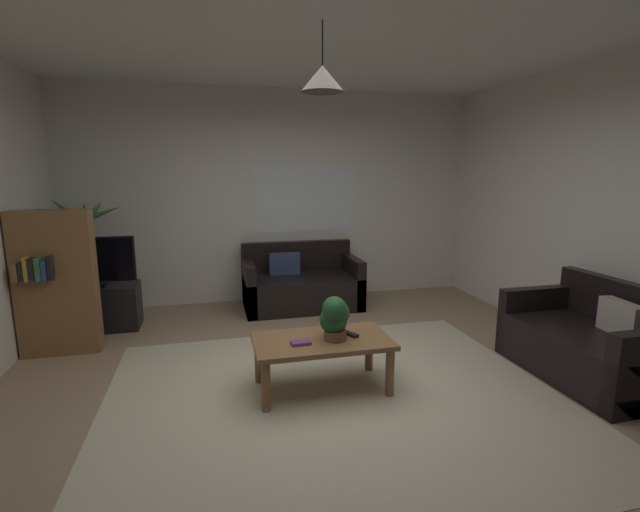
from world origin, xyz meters
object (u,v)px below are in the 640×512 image
(coffee_table, at_px, (322,347))
(remote_on_table_0, at_px, (350,334))
(book_on_table_0, at_px, (301,343))
(couch_right_side, at_px, (590,346))
(couch_under_window, at_px, (301,286))
(tv, at_px, (92,261))
(bookshelf_corner, at_px, (56,283))
(potted_plant_on_table, at_px, (335,316))
(pendant_lamp, at_px, (323,78))
(potted_palm_corner, at_px, (88,266))
(tv_stand, at_px, (97,308))

(coffee_table, bearing_deg, remote_on_table_0, 6.88)
(book_on_table_0, bearing_deg, couch_right_side, -6.11)
(couch_under_window, xyz_separation_m, tv, (-2.39, -0.30, 0.51))
(book_on_table_0, xyz_separation_m, bookshelf_corner, (-2.10, 1.40, 0.27))
(potted_plant_on_table, bearing_deg, pendant_lamp, 162.38)
(bookshelf_corner, bearing_deg, remote_on_table_0, -27.31)
(potted_palm_corner, bearing_deg, couch_right_side, -31.20)
(couch_under_window, bearing_deg, book_on_table_0, -101.55)
(couch_under_window, relative_size, book_on_table_0, 9.82)
(couch_right_side, bearing_deg, bookshelf_corner, -109.98)
(remote_on_table_0, distance_m, tv, 3.06)
(book_on_table_0, xyz_separation_m, potted_plant_on_table, (0.28, 0.04, 0.18))
(potted_plant_on_table, height_order, tv, tv)
(bookshelf_corner, xyz_separation_m, pendant_lamp, (2.29, -1.34, 1.71))
(coffee_table, xyz_separation_m, bookshelf_corner, (-2.29, 1.34, 0.35))
(remote_on_table_0, xyz_separation_m, pendant_lamp, (-0.24, -0.03, 1.97))
(potted_plant_on_table, bearing_deg, tv_stand, 137.57)
(book_on_table_0, relative_size, pendant_lamp, 0.31)
(remote_on_table_0, bearing_deg, coffee_table, -20.80)
(coffee_table, xyz_separation_m, pendant_lamp, (0.00, -0.00, 2.05))
(coffee_table, height_order, remote_on_table_0, remote_on_table_0)
(tv, bearing_deg, couch_right_side, -27.48)
(book_on_table_0, height_order, remote_on_table_0, book_on_table_0)
(book_on_table_0, xyz_separation_m, tv_stand, (-1.92, 2.05, -0.19))
(book_on_table_0, relative_size, remote_on_table_0, 0.94)
(potted_palm_corner, bearing_deg, tv, -70.60)
(tv_stand, bearing_deg, coffee_table, -43.26)
(couch_right_side, distance_m, potted_palm_corner, 5.36)
(tv, height_order, bookshelf_corner, bookshelf_corner)
(potted_plant_on_table, bearing_deg, couch_right_side, -7.78)
(bookshelf_corner, bearing_deg, pendant_lamp, -30.28)
(couch_right_side, height_order, coffee_table, couch_right_side)
(tv, bearing_deg, couch_under_window, 7.19)
(coffee_table, height_order, potted_plant_on_table, potted_plant_on_table)
(couch_right_side, relative_size, book_on_table_0, 8.95)
(coffee_table, distance_m, tv, 2.91)
(tv_stand, relative_size, potted_palm_corner, 0.61)
(couch_right_side, distance_m, tv, 4.99)
(bookshelf_corner, bearing_deg, book_on_table_0, -33.72)
(remote_on_table_0, bearing_deg, couch_right_side, 142.37)
(remote_on_table_0, bearing_deg, bookshelf_corner, -55.00)
(potted_palm_corner, bearing_deg, couch_under_window, -3.94)
(couch_under_window, xyz_separation_m, book_on_table_0, (-0.48, -2.33, 0.17))
(coffee_table, relative_size, book_on_table_0, 7.29)
(couch_under_window, bearing_deg, tv, -172.81)
(remote_on_table_0, height_order, tv_stand, tv_stand)
(couch_under_window, distance_m, tv, 2.46)
(coffee_table, height_order, potted_palm_corner, potted_palm_corner)
(book_on_table_0, relative_size, potted_plant_on_table, 0.41)
(remote_on_table_0, xyz_separation_m, potted_plant_on_table, (-0.15, -0.06, 0.18))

